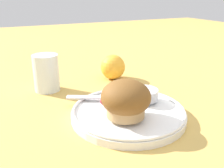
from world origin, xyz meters
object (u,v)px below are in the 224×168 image
Objects in this scene: orange_fruit at (113,67)px; muffin at (126,99)px; butter_knife at (110,97)px; juice_glass at (46,73)px.

muffin is at bearing -110.85° from orange_fruit.
butter_knife is (0.01, 0.08, -0.03)m from muffin.
muffin reaches higher than orange_fruit.
butter_knife is 0.19m from juice_glass.
butter_knife is at bearing 84.98° from muffin.
orange_fruit is 0.76× the size of juice_glass.
orange_fruit is at bearing 69.15° from muffin.
orange_fruit is at bearing 89.04° from butter_knife.
muffin is at bearing -69.10° from juice_glass.
muffin is 0.09m from butter_knife.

